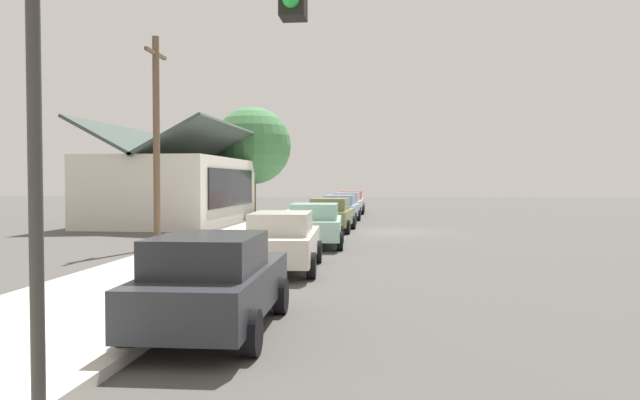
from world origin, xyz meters
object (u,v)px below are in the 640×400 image
(utility_pole_wooden, at_px, (156,138))
(car_skyblue, at_px, (341,208))
(car_ivory, at_px, (283,240))
(car_coral, at_px, (351,201))
(car_charcoal, at_px, (214,282))
(car_olive, at_px, (331,214))
(traffic_light_main, at_px, (136,71))
(car_seafoam, at_px, (315,224))
(fire_hydrant_red, at_px, (331,206))
(shade_tree, at_px, (253,146))
(car_silver, at_px, (348,204))

(utility_pole_wooden, bearing_deg, car_skyblue, -21.43)
(car_ivory, relative_size, car_coral, 1.07)
(car_charcoal, xyz_separation_m, car_olive, (19.20, -0.16, 0.00))
(car_charcoal, height_order, traffic_light_main, traffic_light_main)
(car_seafoam, relative_size, car_skyblue, 0.92)
(car_seafoam, distance_m, utility_pole_wooden, 6.46)
(car_charcoal, distance_m, car_seafoam, 12.68)
(fire_hydrant_red, bearing_deg, traffic_light_main, -177.62)
(car_charcoal, bearing_deg, shade_tree, 10.04)
(traffic_light_main, bearing_deg, car_olive, 0.35)
(shade_tree, bearing_deg, utility_pole_wooden, -177.19)
(fire_hydrant_red, bearing_deg, car_charcoal, -177.85)
(car_charcoal, distance_m, car_skyblue, 25.42)
(car_silver, height_order, shade_tree, shade_tree)
(car_skyblue, distance_m, car_coral, 12.69)
(car_ivory, distance_m, shade_tree, 25.81)
(car_olive, relative_size, traffic_light_main, 0.92)
(car_skyblue, distance_m, car_silver, 6.73)
(car_skyblue, height_order, car_coral, same)
(car_skyblue, relative_size, utility_pole_wooden, 0.64)
(car_olive, xyz_separation_m, car_skyblue, (6.21, 0.01, 0.00))
(traffic_light_main, bearing_deg, car_seafoam, 0.53)
(car_seafoam, relative_size, traffic_light_main, 0.85)
(car_charcoal, bearing_deg, car_coral, -1.44)
(car_ivory, bearing_deg, car_seafoam, -4.94)
(car_skyblue, height_order, fire_hydrant_red, car_skyblue)
(car_coral, distance_m, fire_hydrant_red, 2.38)
(car_coral, bearing_deg, car_olive, 177.68)
(car_ivory, bearing_deg, car_olive, -4.12)
(shade_tree, bearing_deg, car_charcoal, -168.58)
(car_seafoam, relative_size, car_coral, 0.98)
(utility_pole_wooden, bearing_deg, car_ivory, -131.33)
(car_seafoam, relative_size, car_olive, 0.92)
(traffic_light_main, distance_m, utility_pole_wooden, 16.07)
(car_charcoal, bearing_deg, car_skyblue, -1.71)
(car_skyblue, relative_size, traffic_light_main, 0.92)
(car_coral, relative_size, traffic_light_main, 0.86)
(car_ivory, distance_m, car_silver, 25.45)
(car_silver, height_order, utility_pole_wooden, utility_pole_wooden)
(car_skyblue, bearing_deg, car_charcoal, -178.35)
(car_charcoal, xyz_separation_m, car_ivory, (6.69, 0.03, 0.00))
(car_silver, bearing_deg, utility_pole_wooden, 167.45)
(car_coral, xyz_separation_m, fire_hydrant_red, (-1.90, 1.40, -0.32))
(car_silver, xyz_separation_m, utility_pole_wooden, (-20.76, 5.49, 3.11))
(car_seafoam, bearing_deg, utility_pole_wooden, 99.82)
(car_charcoal, xyz_separation_m, utility_pole_wooden, (11.38, 5.36, 3.12))
(car_charcoal, xyz_separation_m, shade_tree, (31.40, 6.34, 3.97))
(car_charcoal, bearing_deg, utility_pole_wooden, 23.84)
(car_silver, bearing_deg, car_olive, -177.60)
(car_seafoam, relative_size, utility_pole_wooden, 0.59)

